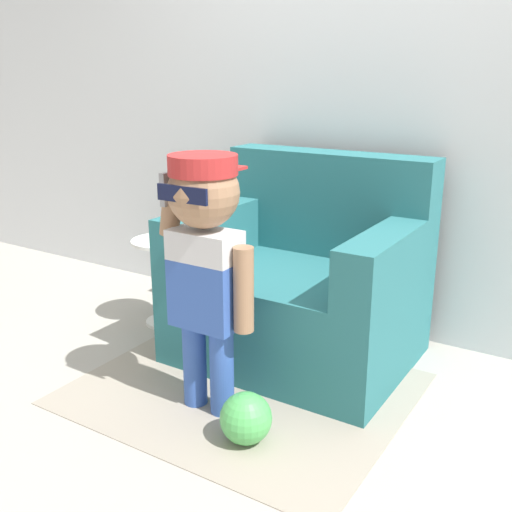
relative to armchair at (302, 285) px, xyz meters
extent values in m
plane|color=#ADA89E|center=(0.09, -0.11, -0.36)|extent=(10.00, 10.00, 0.00)
cube|color=silver|center=(0.09, 0.49, 0.94)|extent=(10.00, 0.05, 2.60)
cube|color=#286B70|center=(0.00, -0.05, -0.13)|extent=(1.08, 0.86, 0.46)
cube|color=#286B70|center=(0.00, 0.28, 0.36)|extent=(1.08, 0.20, 0.52)
cube|color=#286B70|center=(-0.45, -0.15, 0.23)|extent=(0.18, 0.66, 0.26)
cube|color=#286B70|center=(0.45, -0.15, 0.23)|extent=(0.18, 0.66, 0.26)
cylinder|color=#3356AD|center=(-0.15, -0.68, -0.17)|extent=(0.10, 0.10, 0.38)
cylinder|color=#3356AD|center=(-0.01, -0.68, -0.17)|extent=(0.10, 0.10, 0.38)
cube|color=#3356AD|center=(-0.08, -0.68, 0.16)|extent=(0.28, 0.16, 0.28)
cube|color=silver|center=(-0.08, -0.68, 0.36)|extent=(0.28, 0.16, 0.12)
sphere|color=#997051|center=(-0.08, -0.68, 0.57)|extent=(0.28, 0.28, 0.28)
cylinder|color=#B22828|center=(-0.08, -0.68, 0.67)|extent=(0.26, 0.26, 0.08)
cube|color=#B22828|center=(-0.08, -0.55, 0.64)|extent=(0.16, 0.13, 0.01)
cube|color=#0F1433|center=(-0.08, -0.80, 0.58)|extent=(0.22, 0.01, 0.06)
cylinder|color=#997051|center=(0.10, -0.68, 0.21)|extent=(0.08, 0.08, 0.34)
cylinder|color=#997051|center=(-0.24, -0.68, 0.47)|extent=(0.11, 0.08, 0.20)
cube|color=gray|center=(-0.24, -0.70, 0.57)|extent=(0.02, 0.07, 0.13)
cylinder|color=white|center=(-0.81, -0.09, -0.35)|extent=(0.21, 0.21, 0.02)
cylinder|color=white|center=(-0.81, -0.09, -0.12)|extent=(0.06, 0.06, 0.47)
cylinder|color=white|center=(-0.81, -0.09, 0.12)|extent=(0.33, 0.33, 0.02)
cube|color=#9E9384|center=(-0.04, -0.47, -0.35)|extent=(1.40, 1.17, 0.01)
sphere|color=#4CB256|center=(0.19, -0.80, -0.26)|extent=(0.20, 0.20, 0.20)
camera|label=1|loc=(1.27, -2.46, 1.01)|focal=42.00mm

